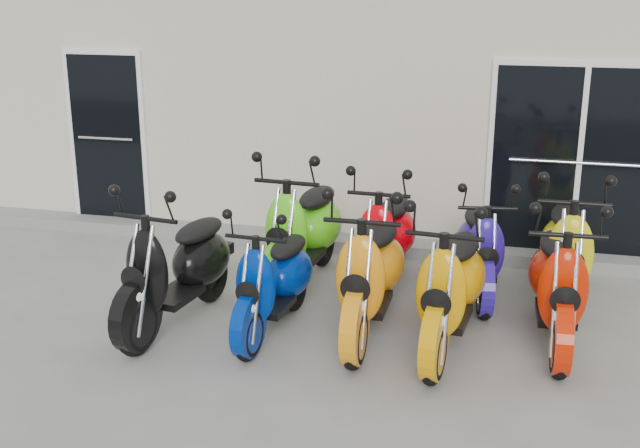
# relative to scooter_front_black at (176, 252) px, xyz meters

# --- Properties ---
(ground) EXTENTS (80.00, 80.00, 0.00)m
(ground) POSITION_rel_scooter_front_black_xyz_m (1.10, 0.52, -0.74)
(ground) COLOR gray
(ground) RESTS_ON ground
(building) EXTENTS (14.00, 6.00, 3.20)m
(building) POSITION_rel_scooter_front_black_xyz_m (1.10, 5.72, 0.86)
(building) COLOR beige
(building) RESTS_ON ground
(front_step) EXTENTS (14.00, 0.40, 0.15)m
(front_step) POSITION_rel_scooter_front_black_xyz_m (1.10, 2.54, -0.66)
(front_step) COLOR gray
(front_step) RESTS_ON ground
(door_left) EXTENTS (1.07, 0.08, 2.22)m
(door_left) POSITION_rel_scooter_front_black_xyz_m (-2.10, 2.69, 0.52)
(door_left) COLOR black
(door_left) RESTS_ON front_step
(door_right) EXTENTS (2.02, 0.08, 2.22)m
(door_right) POSITION_rel_scooter_front_black_xyz_m (3.70, 2.69, 0.52)
(door_right) COLOR black
(door_right) RESTS_ON front_step
(scooter_front_black) EXTENTS (1.00, 2.08, 1.47)m
(scooter_front_black) POSITION_rel_scooter_front_black_xyz_m (0.00, 0.00, 0.00)
(scooter_front_black) COLOR black
(scooter_front_black) RESTS_ON ground
(scooter_front_blue) EXTENTS (0.78, 1.80, 1.30)m
(scooter_front_blue) POSITION_rel_scooter_front_black_xyz_m (0.93, 0.06, -0.09)
(scooter_front_blue) COLOR #00238A
(scooter_front_blue) RESTS_ON ground
(scooter_front_orange_a) EXTENTS (0.75, 2.06, 1.52)m
(scooter_front_orange_a) POSITION_rel_scooter_front_black_xyz_m (1.80, 0.24, 0.02)
(scooter_front_orange_a) COLOR orange
(scooter_front_orange_a) RESTS_ON ground
(scooter_front_orange_b) EXTENTS (0.91, 2.07, 1.48)m
(scooter_front_orange_b) POSITION_rel_scooter_front_black_xyz_m (2.54, 0.11, 0.00)
(scooter_front_orange_b) COLOR orange
(scooter_front_orange_b) RESTS_ON ground
(scooter_front_red) EXTENTS (0.79, 1.98, 1.45)m
(scooter_front_red) POSITION_rel_scooter_front_black_xyz_m (3.45, 0.45, -0.01)
(scooter_front_red) COLOR red
(scooter_front_red) RESTS_ON ground
(scooter_back_green) EXTENTS (0.93, 2.16, 1.56)m
(scooter_back_green) POSITION_rel_scooter_front_black_xyz_m (0.89, 1.27, 0.04)
(scooter_back_green) COLOR #53E418
(scooter_back_green) RESTS_ON ground
(scooter_back_red) EXTENTS (0.78, 1.98, 1.44)m
(scooter_back_red) POSITION_rel_scooter_front_black_xyz_m (1.76, 1.35, -0.02)
(scooter_back_red) COLOR #E20009
(scooter_back_red) RESTS_ON ground
(scooter_back_blue) EXTENTS (0.91, 1.86, 1.31)m
(scooter_back_blue) POSITION_rel_scooter_front_black_xyz_m (2.72, 1.43, -0.08)
(scooter_back_blue) COLOR #271598
(scooter_back_blue) RESTS_ON ground
(scooter_back_yellow) EXTENTS (0.75, 2.04, 1.51)m
(scooter_back_yellow) POSITION_rel_scooter_front_black_xyz_m (3.56, 1.30, 0.02)
(scooter_back_yellow) COLOR yellow
(scooter_back_yellow) RESTS_ON ground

